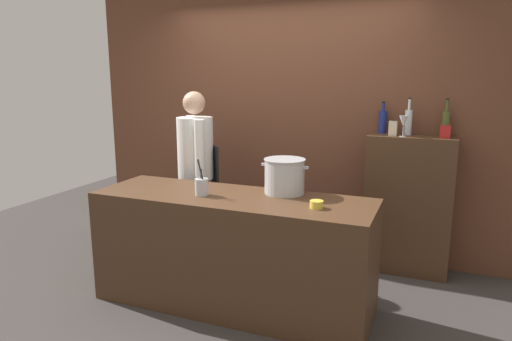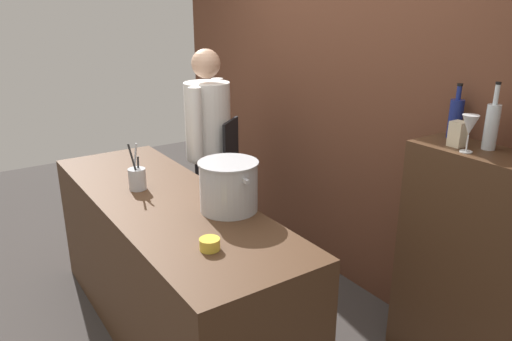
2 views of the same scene
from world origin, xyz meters
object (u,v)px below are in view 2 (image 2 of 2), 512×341
object	(u,v)px
butter_jar	(210,244)
stockpot_large	(229,186)
wine_bottle_cobalt	(456,118)
wine_bottle_clear	(492,125)
utensil_crock	(137,178)
spice_tin_cream	(458,134)
wine_glass_short	(470,126)
chef	(209,143)

from	to	relation	value
butter_jar	stockpot_large	bearing A→B (deg)	138.01
wine_bottle_cobalt	wine_bottle_clear	bearing A→B (deg)	-10.64
utensil_crock	spice_tin_cream	xyz separation A→B (m)	(1.28, 1.22, 0.37)
stockpot_large	wine_glass_short	bearing A→B (deg)	47.57
wine_bottle_cobalt	wine_glass_short	xyz separation A→B (m)	(0.20, -0.18, 0.02)
wine_glass_short	spice_tin_cream	distance (m)	0.13
wine_bottle_clear	utensil_crock	bearing A→B (deg)	-136.92
spice_tin_cream	stockpot_large	bearing A→B (deg)	-127.27
stockpot_large	wine_bottle_cobalt	bearing A→B (deg)	60.39
wine_bottle_cobalt	wine_glass_short	bearing A→B (deg)	-42.30
wine_bottle_cobalt	utensil_crock	bearing A→B (deg)	-130.91
butter_jar	wine_bottle_cobalt	bearing A→B (deg)	79.29
wine_bottle_cobalt	wine_glass_short	distance (m)	0.27
utensil_crock	wine_bottle_clear	bearing A→B (deg)	43.08
stockpot_large	wine_glass_short	world-z (taller)	wine_glass_short
stockpot_large	wine_bottle_cobalt	world-z (taller)	wine_bottle_cobalt
butter_jar	wine_bottle_clear	xyz separation A→B (m)	(0.48, 1.31, 0.47)
wine_glass_short	spice_tin_cream	bearing A→B (deg)	148.76
stockpot_large	butter_jar	bearing A→B (deg)	-41.99
butter_jar	wine_glass_short	distance (m)	1.35
wine_glass_short	butter_jar	bearing A→B (deg)	-111.15
chef	stockpot_large	world-z (taller)	chef
utensil_crock	spice_tin_cream	world-z (taller)	spice_tin_cream
stockpot_large	utensil_crock	distance (m)	0.65
utensil_crock	butter_jar	xyz separation A→B (m)	(0.91, -0.01, -0.04)
utensil_crock	butter_jar	bearing A→B (deg)	-0.50
butter_jar	chef	bearing A→B (deg)	151.35
stockpot_large	butter_jar	size ratio (longest dim) A/B	4.02
butter_jar	wine_bottle_cobalt	world-z (taller)	wine_bottle_cobalt
stockpot_large	spice_tin_cream	distance (m)	1.20
wine_glass_short	spice_tin_cream	size ratio (longest dim) A/B	1.45
chef	spice_tin_cream	size ratio (longest dim) A/B	13.02
utensil_crock	spice_tin_cream	distance (m)	1.81
chef	wine_bottle_cobalt	size ratio (longest dim) A/B	5.69
chef	utensil_crock	bearing A→B (deg)	172.18
chef	wine_bottle_clear	size ratio (longest dim) A/B	5.00
chef	wine_glass_short	bearing A→B (deg)	-116.91
chef	butter_jar	world-z (taller)	chef
butter_jar	wine_glass_short	bearing A→B (deg)	68.85
utensil_crock	spice_tin_cream	size ratio (longest dim) A/B	2.27
utensil_crock	butter_jar	size ratio (longest dim) A/B	3.03
wine_glass_short	wine_bottle_cobalt	bearing A→B (deg)	137.70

